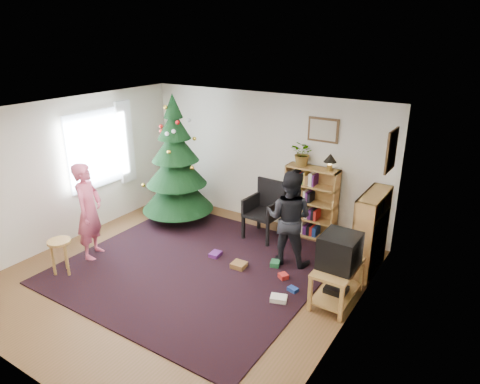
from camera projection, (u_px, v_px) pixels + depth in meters
The scene contains 23 objects.
floor at pixel (183, 275), 6.60m from camera, with size 5.00×5.00×0.00m, color brown.
ceiling at pixel (174, 113), 5.71m from camera, with size 5.00×5.00×0.00m, color white.
wall_back at pixel (264, 159), 8.12m from camera, with size 5.00×0.02×2.50m, color silver.
wall_front at pixel (13, 280), 4.19m from camera, with size 5.00×0.02×2.50m, color silver.
wall_left at pixel (68, 171), 7.41m from camera, with size 0.02×5.00×2.50m, color silver.
wall_right at pixel (347, 244), 4.89m from camera, with size 0.02×5.00×2.50m, color silver.
rug at pixel (195, 266), 6.83m from camera, with size 3.80×3.60×0.02m, color black.
window_pane at pixel (95, 150), 7.78m from camera, with size 0.04×1.20×1.40m, color silver.
curtain at pixel (126, 142), 8.31m from camera, with size 0.06×0.35×1.60m, color white.
picture_back at pixel (323, 130), 7.28m from camera, with size 0.55×0.03×0.42m.
picture_right at pixel (392, 150), 6.04m from camera, with size 0.03×0.50×0.60m.
christmas_tree at pixel (176, 171), 8.12m from camera, with size 1.38×1.38×2.50m.
bookshelf_back at pixel (311, 201), 7.67m from camera, with size 0.95×0.30×1.30m.
bookshelf_right at pixel (371, 232), 6.50m from camera, with size 0.30×0.95×1.30m.
tv_stand at pixel (337, 280), 5.87m from camera, with size 0.49×0.89×0.55m.
crt_tv at pixel (340, 251), 5.71m from camera, with size 0.49×0.53×0.46m.
armchair at pixel (266, 207), 7.68m from camera, with size 0.60×0.60×1.05m.
stool at pixel (60, 248), 6.48m from camera, with size 0.35×0.35×0.58m.
person_standing at pixel (89, 211), 6.89m from camera, with size 0.59×0.39×1.62m, color #D35471.
person_by_chair at pixel (289, 218), 6.71m from camera, with size 0.75×0.59×1.55m, color black.
potted_plant at pixel (303, 153), 7.47m from camera, with size 0.40×0.35×0.45m, color gray.
table_lamp at pixel (330, 159), 7.22m from camera, with size 0.22×0.22×0.30m.
floor_clutter at pixel (272, 276), 6.50m from camera, with size 2.16×1.01×0.08m.
Camera 1 is at (3.82, -4.34, 3.54)m, focal length 32.00 mm.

